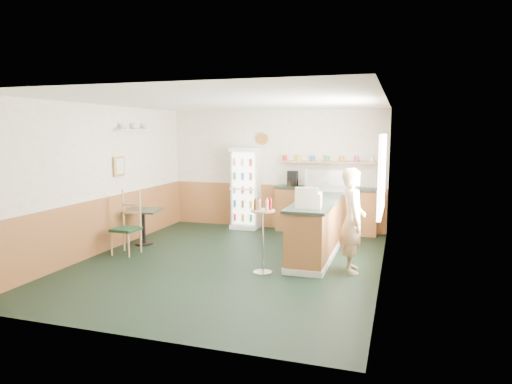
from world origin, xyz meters
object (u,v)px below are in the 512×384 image
at_px(shopkeeper, 353,220).
at_px(condiment_stand, 263,226).
at_px(cash_register, 309,200).
at_px(display_case, 326,182).
at_px(cafe_chair, 128,221).
at_px(cafe_table, 143,220).
at_px(drinks_fridge, 246,188).

distance_m(shopkeeper, condiment_stand, 1.42).
height_order(cash_register, condiment_stand, cash_register).
bearing_deg(display_case, cafe_chair, -150.88).
bearing_deg(cafe_table, cash_register, -9.65).
bearing_deg(shopkeeper, condiment_stand, 99.00).
bearing_deg(drinks_fridge, cafe_chair, -115.96).
relative_size(drinks_fridge, cash_register, 4.41).
bearing_deg(condiment_stand, cafe_chair, 171.19).
bearing_deg(display_case, condiment_stand, -105.44).
bearing_deg(cafe_table, shopkeeper, -7.73).
height_order(display_case, cafe_table, display_case).
bearing_deg(shopkeeper, cash_register, 80.11).
height_order(shopkeeper, condiment_stand, shopkeeper).
bearing_deg(cafe_table, drinks_fridge, 55.92).
distance_m(cash_register, cafe_chair, 3.36).
height_order(display_case, shopkeeper, shopkeeper).
xyz_separation_m(drinks_fridge, condiment_stand, (1.36, -3.15, -0.17)).
height_order(cash_register, shopkeeper, shopkeeper).
xyz_separation_m(display_case, cafe_chair, (-3.31, -1.85, -0.64)).
relative_size(display_case, condiment_stand, 0.68).
xyz_separation_m(drinks_fridge, cash_register, (1.98, -2.67, 0.20)).
bearing_deg(cafe_table, display_case, 19.54).
xyz_separation_m(cash_register, cafe_table, (-3.40, 0.58, -0.64)).
xyz_separation_m(drinks_fridge, shopkeeper, (2.68, -2.65, -0.10)).
bearing_deg(shopkeeper, cafe_table, 70.62).
height_order(drinks_fridge, condiment_stand, drinks_fridge).
relative_size(shopkeeper, cafe_chair, 1.44).
xyz_separation_m(condiment_stand, cafe_table, (-2.77, 1.06, -0.27)).
height_order(cash_register, cafe_chair, cash_register).
height_order(drinks_fridge, display_case, drinks_fridge).
distance_m(condiment_stand, cafe_chair, 2.73).
relative_size(display_case, cafe_chair, 0.70).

